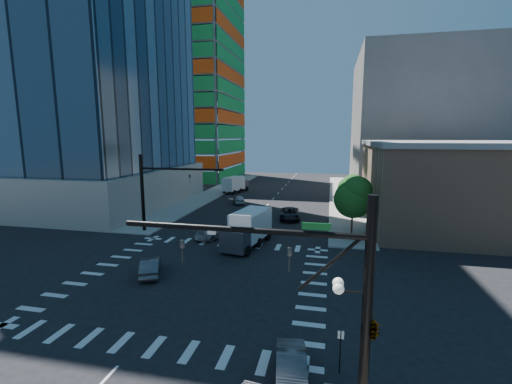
# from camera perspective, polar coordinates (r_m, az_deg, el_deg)

# --- Properties ---
(ground) EXTENTS (160.00, 160.00, 0.00)m
(ground) POSITION_cam_1_polar(r_m,az_deg,el_deg) (28.55, -9.44, -14.00)
(ground) COLOR black
(ground) RESTS_ON ground
(road_markings) EXTENTS (20.00, 20.00, 0.01)m
(road_markings) POSITION_cam_1_polar(r_m,az_deg,el_deg) (28.55, -9.44, -13.99)
(road_markings) COLOR silver
(road_markings) RESTS_ON ground
(sidewalk_ne) EXTENTS (5.00, 60.00, 0.15)m
(sidewalk_ne) POSITION_cam_1_polar(r_m,az_deg,el_deg) (65.30, 14.35, -0.81)
(sidewalk_ne) COLOR gray
(sidewalk_ne) RESTS_ON ground
(sidewalk_nw) EXTENTS (5.00, 60.00, 0.15)m
(sidewalk_nw) POSITION_cam_1_polar(r_m,az_deg,el_deg) (69.00, -6.86, -0.05)
(sidewalk_nw) COLOR gray
(sidewalk_nw) RESTS_ON ground
(construction_building) EXTENTS (25.16, 34.50, 70.60)m
(construction_building) POSITION_cam_1_polar(r_m,az_deg,el_deg) (94.90, -11.55, 17.25)
(construction_building) COLOR slate
(construction_building) RESTS_ON ground
(commercial_building) EXTENTS (20.50, 22.50, 10.60)m
(commercial_building) POSITION_cam_1_polar(r_m,az_deg,el_deg) (49.03, 30.08, 1.12)
(commercial_building) COLOR tan
(commercial_building) RESTS_ON ground
(bg_building_ne) EXTENTS (24.00, 30.00, 28.00)m
(bg_building_ne) POSITION_cam_1_polar(r_m,az_deg,el_deg) (81.14, 24.86, 10.43)
(bg_building_ne) COLOR #68635E
(bg_building_ne) RESTS_ON ground
(signal_mast_se) EXTENTS (10.51, 2.48, 9.00)m
(signal_mast_se) POSITION_cam_1_polar(r_m,az_deg,el_deg) (14.24, 14.31, -16.96)
(signal_mast_se) COLOR black
(signal_mast_se) RESTS_ON sidewalk_se
(signal_mast_nw) EXTENTS (10.20, 0.40, 9.00)m
(signal_mast_nw) POSITION_cam_1_polar(r_m,az_deg,el_deg) (41.37, -16.67, 0.94)
(signal_mast_nw) COLOR black
(signal_mast_nw) RESTS_ON sidewalk_nw
(tree_south) EXTENTS (4.16, 4.16, 6.82)m
(tree_south) POSITION_cam_1_polar(r_m,az_deg,el_deg) (38.84, 16.08, -0.76)
(tree_south) COLOR #382316
(tree_south) RESTS_ON sidewalk_ne
(tree_north) EXTENTS (3.54, 3.52, 5.78)m
(tree_north) POSITION_cam_1_polar(r_m,az_deg,el_deg) (50.80, 15.54, 0.77)
(tree_north) COLOR #382316
(tree_north) RESTS_ON sidewalk_ne
(no_parking_sign) EXTENTS (0.30, 0.06, 2.20)m
(no_parking_sign) POSITION_cam_1_polar(r_m,az_deg,el_deg) (18.21, 13.88, -23.78)
(no_parking_sign) COLOR black
(no_parking_sign) RESTS_ON ground
(car_nb_right) EXTENTS (1.97, 4.18, 1.32)m
(car_nb_right) POSITION_cam_1_polar(r_m,az_deg,el_deg) (17.79, 5.88, -27.24)
(car_nb_right) COLOR #4C4B50
(car_nb_right) RESTS_ON ground
(car_nb_far) EXTENTS (3.17, 5.79, 1.54)m
(car_nb_far) POSITION_cam_1_polar(r_m,az_deg,el_deg) (46.94, 5.64, -3.61)
(car_nb_far) COLOR black
(car_nb_far) RESTS_ON ground
(car_sb_near) EXTENTS (3.80, 5.33, 1.43)m
(car_sb_near) POSITION_cam_1_polar(r_m,az_deg,el_deg) (38.61, -6.95, -6.57)
(car_sb_near) COLOR #B8B8B8
(car_sb_near) RESTS_ON ground
(car_sb_mid) EXTENTS (3.14, 4.55, 1.44)m
(car_sb_mid) POSITION_cam_1_polar(r_m,az_deg,el_deg) (57.53, -2.88, -1.22)
(car_sb_mid) COLOR #A9AAB1
(car_sb_mid) RESTS_ON ground
(car_sb_cross) EXTENTS (3.09, 4.43, 1.39)m
(car_sb_cross) POSITION_cam_1_polar(r_m,az_deg,el_deg) (29.93, -17.18, -11.75)
(car_sb_cross) COLOR #4F4F54
(car_sb_cross) RESTS_ON ground
(box_truck_near) EXTENTS (4.09, 7.13, 3.52)m
(box_truck_near) POSITION_cam_1_polar(r_m,az_deg,el_deg) (35.21, -1.61, -6.65)
(box_truck_near) COLOR black
(box_truck_near) RESTS_ON ground
(box_truck_far) EXTENTS (4.20, 6.55, 3.18)m
(box_truck_far) POSITION_cam_1_polar(r_m,az_deg,el_deg) (69.07, -3.32, 1.13)
(box_truck_far) COLOR black
(box_truck_far) RESTS_ON ground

